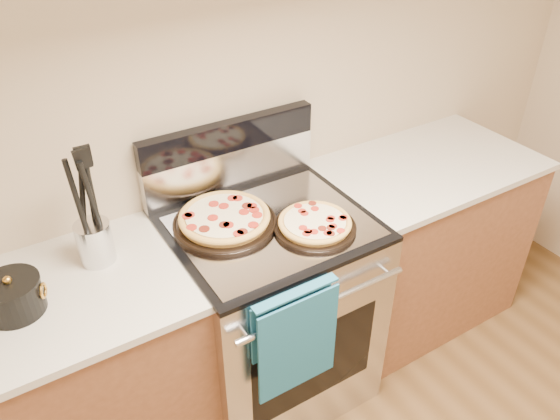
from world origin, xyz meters
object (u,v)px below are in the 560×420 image
pepperoni_pizza_front (315,224)px  utensil_crock (95,242)px  range_body (270,311)px  saucepan (14,298)px  pepperoni_pizza_back (225,219)px

pepperoni_pizza_front → utensil_crock: size_ratio=2.01×
utensil_crock → range_body: bearing=-12.4°
saucepan → pepperoni_pizza_front: bearing=-8.2°
pepperoni_pizza_back → saucepan: bearing=-176.2°
pepperoni_pizza_front → pepperoni_pizza_back: bearing=144.1°
pepperoni_pizza_front → saucepan: saucepan is taller
utensil_crock → saucepan: (-0.29, -0.12, -0.02)m
saucepan → pepperoni_pizza_back: bearing=3.8°
utensil_crock → saucepan: 0.31m
pepperoni_pizza_front → utensil_crock: 0.79m
pepperoni_pizza_back → utensil_crock: 0.47m
range_body → pepperoni_pizza_front: (0.12, -0.13, 0.50)m
pepperoni_pizza_back → saucepan: 0.76m
range_body → pepperoni_pizza_back: 0.53m
range_body → utensil_crock: bearing=167.6°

